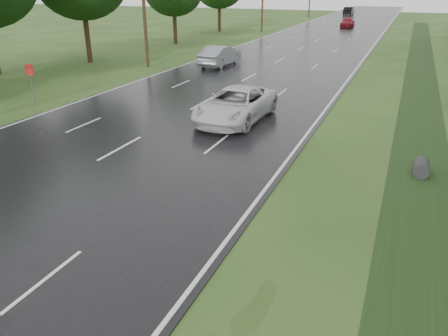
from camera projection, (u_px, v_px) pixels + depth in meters
road at (311, 43)px, 49.53m from camera, size 14.00×180.00×0.04m
edge_stripe_east at (373, 46)px, 47.13m from camera, size 0.12×180.00×0.01m
edge_stripe_west at (255, 40)px, 51.91m from camera, size 0.12×180.00×0.01m
center_line at (311, 43)px, 49.52m from camera, size 0.12×180.00×0.01m
drainage_ditch at (420, 112)px, 23.12m from camera, size 2.20×120.00×0.56m
road_sign at (30, 76)px, 23.88m from camera, size 0.50×0.06×2.30m
white_pickup at (236, 105)px, 21.43m from camera, size 2.90×5.87×1.60m
silver_sedan at (220, 56)px, 35.69m from camera, size 1.98×5.05×1.64m
far_car_red at (348, 23)px, 66.82m from camera, size 2.10×4.74×1.35m
far_car_dark at (349, 11)px, 91.89m from camera, size 1.74×4.97×1.64m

